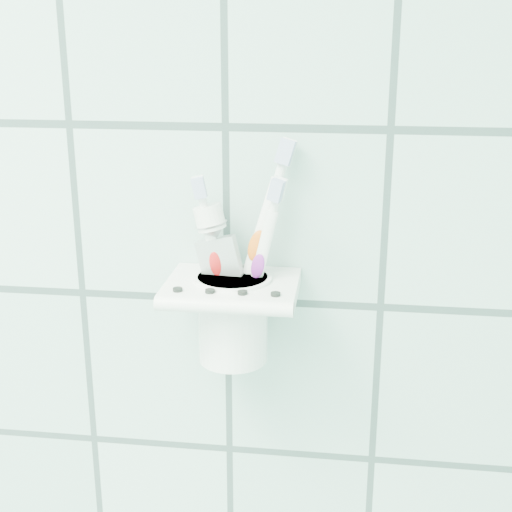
{
  "coord_description": "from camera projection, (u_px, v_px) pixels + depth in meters",
  "views": [
    {
      "loc": [
        0.76,
        0.51,
        1.52
      ],
      "look_at": [
        0.68,
        1.1,
        1.33
      ],
      "focal_mm": 50.0,
      "sensor_mm": 36.0,
      "label": 1
    }
  ],
  "objects": [
    {
      "name": "toothpaste_tube",
      "position": [
        241.0,
        269.0,
        0.7
      ],
      "size": [
        0.07,
        0.04,
        0.16
      ],
      "rotation": [
        -0.03,
        -0.24,
        -0.09
      ],
      "color": "silver",
      "rests_on": "cup"
    },
    {
      "name": "toothbrush_orange",
      "position": [
        239.0,
        260.0,
        0.7
      ],
      "size": [
        0.05,
        0.03,
        0.19
      ],
      "rotation": [
        0.04,
        0.25,
        -0.27
      ],
      "color": "white",
      "rests_on": "cup"
    },
    {
      "name": "toothbrush_pink",
      "position": [
        234.0,
        264.0,
        0.7
      ],
      "size": [
        0.04,
        0.02,
        0.18
      ],
      "rotation": [
        -0.03,
        -0.2,
        0.13
      ],
      "color": "white",
      "rests_on": "cup"
    },
    {
      "name": "toothbrush_blue",
      "position": [
        224.0,
        245.0,
        0.69
      ],
      "size": [
        0.06,
        0.04,
        0.22
      ],
      "rotation": [
        -0.18,
        0.26,
        -0.14
      ],
      "color": "white",
      "rests_on": "cup"
    },
    {
      "name": "holder_bracket",
      "position": [
        232.0,
        289.0,
        0.69
      ],
      "size": [
        0.13,
        0.1,
        0.04
      ],
      "color": "white",
      "rests_on": "wall_back"
    },
    {
      "name": "cup",
      "position": [
        233.0,
        314.0,
        0.71
      ],
      "size": [
        0.08,
        0.08,
        0.09
      ],
      "color": "white",
      "rests_on": "holder_bracket"
    }
  ]
}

